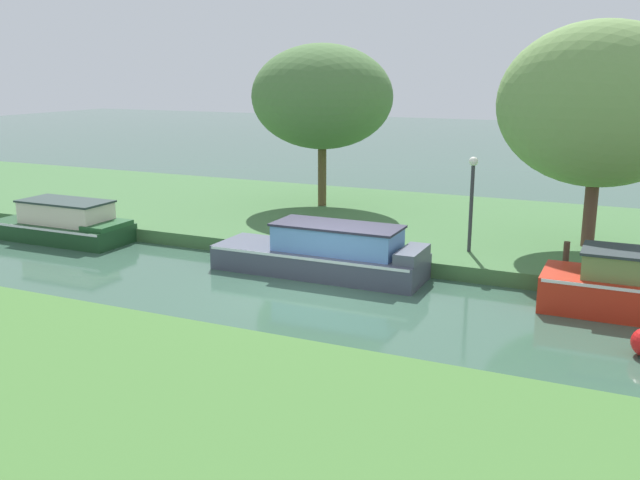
# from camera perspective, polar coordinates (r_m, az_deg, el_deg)

# --- Properties ---
(ground_plane) EXTENTS (120.00, 120.00, 0.00)m
(ground_plane) POSITION_cam_1_polar(r_m,az_deg,el_deg) (17.03, 0.32, -4.04)
(ground_plane) COLOR #385A48
(riverbank_far) EXTENTS (72.00, 10.00, 0.40)m
(riverbank_far) POSITION_cam_1_polar(r_m,az_deg,el_deg) (23.32, 7.42, 1.25)
(riverbank_far) COLOR #436F3D
(riverbank_far) RESTS_ON ground_plane
(riverbank_near) EXTENTS (72.00, 10.00, 0.40)m
(riverbank_near) POSITION_cam_1_polar(r_m,az_deg,el_deg) (10.15, -22.14, -16.91)
(riverbank_near) COLOR #447433
(riverbank_near) RESTS_ON ground_plane
(slate_narrowboat) EXTENTS (5.58, 1.72, 1.36)m
(slate_narrowboat) POSITION_cam_1_polar(r_m,az_deg,el_deg) (18.11, 0.49, -1.12)
(slate_narrowboat) COLOR #44495B
(slate_narrowboat) RESTS_ON ground_plane
(forest_cruiser) EXTENTS (4.48, 1.76, 1.28)m
(forest_cruiser) POSITION_cam_1_polar(r_m,az_deg,el_deg) (23.13, -20.08, 1.24)
(forest_cruiser) COLOR #1D4423
(forest_cruiser) RESTS_ON ground_plane
(willow_tree_left) EXTENTS (5.07, 4.25, 5.67)m
(willow_tree_left) POSITION_cam_1_polar(r_m,az_deg,el_deg) (24.89, 0.12, 11.56)
(willow_tree_left) COLOR brown
(willow_tree_left) RESTS_ON riverbank_far
(willow_tree_centre) EXTENTS (5.36, 3.48, 6.07)m
(willow_tree_centre) POSITION_cam_1_polar(r_m,az_deg,el_deg) (20.12, 21.79, 10.16)
(willow_tree_centre) COLOR brown
(willow_tree_centre) RESTS_ON riverbank_far
(lamp_post) EXTENTS (0.24, 0.24, 2.56)m
(lamp_post) POSITION_cam_1_polar(r_m,az_deg,el_deg) (19.03, 12.26, 3.88)
(lamp_post) COLOR #333338
(lamp_post) RESTS_ON riverbank_far
(mooring_post_near) EXTENTS (0.19, 0.19, 0.53)m
(mooring_post_near) POSITION_cam_1_polar(r_m,az_deg,el_deg) (19.37, 2.49, 0.20)
(mooring_post_near) COLOR #453E27
(mooring_post_near) RESTS_ON riverbank_far
(mooring_post_far) EXTENTS (0.15, 0.15, 0.73)m
(mooring_post_far) POSITION_cam_1_polar(r_m,az_deg,el_deg) (18.06, 19.38, -1.26)
(mooring_post_far) COLOR #4B3729
(mooring_post_far) RESTS_ON riverbank_far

